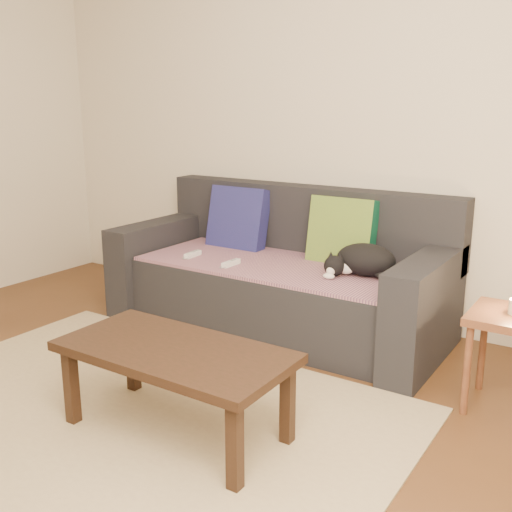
# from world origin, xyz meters

# --- Properties ---
(ground) EXTENTS (4.50, 4.50, 0.00)m
(ground) POSITION_xyz_m (0.00, 0.00, 0.00)
(ground) COLOR brown
(ground) RESTS_ON ground
(back_wall) EXTENTS (4.50, 0.04, 2.60)m
(back_wall) POSITION_xyz_m (0.00, 2.00, 1.30)
(back_wall) COLOR beige
(back_wall) RESTS_ON ground
(sofa) EXTENTS (2.10, 0.94, 0.87)m
(sofa) POSITION_xyz_m (0.00, 1.57, 0.31)
(sofa) COLOR #232328
(sofa) RESTS_ON ground
(throw_blanket) EXTENTS (1.66, 0.74, 0.02)m
(throw_blanket) POSITION_xyz_m (0.00, 1.48, 0.43)
(throw_blanket) COLOR #4A294E
(throw_blanket) RESTS_ON sofa
(cushion_navy) EXTENTS (0.43, 0.20, 0.44)m
(cushion_navy) POSITION_xyz_m (-0.45, 1.74, 0.63)
(cushion_navy) COLOR #131B52
(cushion_navy) RESTS_ON throw_blanket
(cushion_green) EXTENTS (0.42, 0.18, 0.43)m
(cushion_green) POSITION_xyz_m (0.33, 1.74, 0.63)
(cushion_green) COLOR #0A4631
(cushion_green) RESTS_ON throw_blanket
(cat) EXTENTS (0.42, 0.36, 0.18)m
(cat) POSITION_xyz_m (0.57, 1.52, 0.53)
(cat) COLOR black
(cat) RESTS_ON throw_blanket
(wii_remote_a) EXTENTS (0.05, 0.15, 0.03)m
(wii_remote_a) POSITION_xyz_m (-0.52, 1.33, 0.46)
(wii_remote_a) COLOR white
(wii_remote_a) RESTS_ON throw_blanket
(wii_remote_b) EXTENTS (0.04, 0.15, 0.03)m
(wii_remote_b) POSITION_xyz_m (-0.18, 1.28, 0.46)
(wii_remote_b) COLOR white
(wii_remote_b) RESTS_ON throw_blanket
(rug) EXTENTS (2.50, 1.80, 0.01)m
(rug) POSITION_xyz_m (0.00, 0.15, 0.01)
(rug) COLOR tan
(rug) RESTS_ON ground
(coffee_table) EXTENTS (1.00, 0.50, 0.40)m
(coffee_table) POSITION_xyz_m (0.30, 0.20, 0.35)
(coffee_table) COLOR black
(coffee_table) RESTS_ON rug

